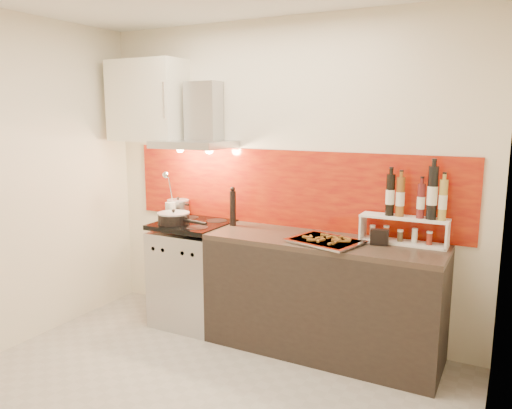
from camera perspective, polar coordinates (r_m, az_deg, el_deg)
The scene contains 15 objects.
floor at distance 3.48m, azimuth -7.89°, elevation -21.62°, with size 3.40×3.40×0.00m, color #9E9991.
back_wall at distance 4.20m, azimuth 2.87°, elevation 2.99°, with size 3.40×0.02×2.60m, color silver.
right_wall at distance 2.44m, azimuth 25.81°, elevation -3.41°, with size 0.02×2.80×2.60m, color silver.
backsplash at distance 4.18m, azimuth 3.42°, elevation 1.84°, with size 3.00×0.02×0.64m, color maroon.
range_stove at distance 4.48m, azimuth -7.14°, elevation -7.91°, with size 0.60×0.60×0.91m.
counter at distance 3.95m, azimuth 7.58°, elevation -10.31°, with size 1.80×0.60×0.90m.
range_hood at distance 4.37m, azimuth -6.44°, elevation 9.04°, with size 0.62×0.50×0.61m.
upper_cabinet at distance 4.69m, azimuth -12.26°, elevation 11.49°, with size 0.70×0.35×0.72m, color white.
stock_pot at distance 4.64m, azimuth -8.88°, elevation -0.36°, with size 0.20×0.20×0.17m.
saute_pan at distance 4.31m, azimuth -9.32°, elevation -1.54°, with size 0.53×0.27×0.13m.
utensil_jar at distance 4.53m, azimuth -9.82°, elevation -0.06°, with size 0.09×0.14×0.44m.
pepper_mill at distance 4.22m, azimuth -2.67°, elevation -0.27°, with size 0.05×0.05×0.33m.
step_shelf at distance 3.75m, azimuth 17.29°, elevation -0.85°, with size 0.63×0.17×0.58m.
caddy_box at distance 3.71m, azimuth 13.93°, elevation -3.62°, with size 0.13×0.05×0.11m, color black.
baking_tray at distance 3.71m, azimuth 7.96°, elevation -4.13°, with size 0.58×0.50×0.03m.
Camera 1 is at (1.76, -2.38, 1.83)m, focal length 35.00 mm.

